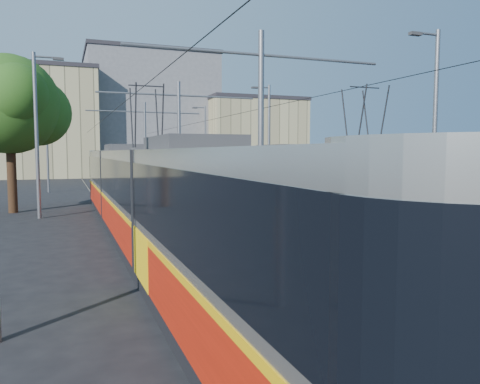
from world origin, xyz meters
name	(u,v)px	position (x,y,z in m)	size (l,w,h in m)	color
ground	(428,325)	(0.00, 0.00, 0.00)	(160.00, 160.00, 0.00)	black
platform	(193,211)	(0.00, 17.00, 0.15)	(4.00, 50.00, 0.30)	gray
tactile_strip_left	(166,209)	(-1.45, 17.00, 0.30)	(0.70, 50.00, 0.01)	gray
tactile_strip_right	(219,207)	(1.45, 17.00, 0.30)	(0.70, 50.00, 0.01)	gray
rails	(193,214)	(0.00, 17.00, 0.02)	(8.71, 70.00, 0.03)	gray
tram_left	(148,196)	(-3.60, 9.56, 1.71)	(2.43, 29.93, 5.50)	black
tram_right	(362,191)	(3.60, 7.21, 1.86)	(2.43, 31.38, 5.50)	black
catenary	(208,124)	(0.00, 14.15, 4.52)	(9.20, 70.00, 7.00)	slate
street_lamps	(175,136)	(0.00, 21.00, 4.18)	(15.18, 38.22, 8.00)	slate
shelter	(224,190)	(0.59, 13.61, 1.49)	(0.70, 1.07, 2.26)	black
tree	(16,107)	(-8.58, 21.14, 5.66)	(5.76, 5.33, 8.38)	#382314
building_left	(32,123)	(-10.00, 60.00, 7.03)	(16.32, 12.24, 14.05)	tan
building_centre	(150,115)	(6.00, 64.00, 8.81)	(18.36, 14.28, 17.59)	slate
building_right	(252,136)	(20.00, 58.00, 5.58)	(14.28, 10.20, 11.14)	tan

